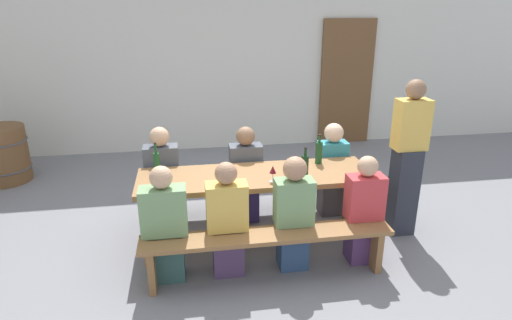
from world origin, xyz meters
The scene contains 20 objects.
ground_plane centered at (0.00, 0.00, 0.00)m, with size 24.00×24.00×0.00m, color slate.
back_wall centered at (0.00, 3.25, 1.60)m, with size 14.00×0.20×3.20m, color silver.
wooden_door centered at (2.07, 3.11, 1.05)m, with size 0.90×0.06×2.10m, color brown.
tasting_table centered at (0.00, 0.00, 0.67)m, with size 2.33×0.70×0.75m.
bench_near centered at (0.00, -0.65, 0.36)m, with size 2.23×0.30×0.45m.
bench_far centered at (0.00, 0.65, 0.36)m, with size 2.23×0.30×0.45m.
wine_bottle_0 centered at (-0.97, 0.19, 0.86)m, with size 0.06×0.06×0.32m.
wine_bottle_1 centered at (0.70, 0.20, 0.87)m, with size 0.07×0.07×0.31m.
wine_bottle_2 centered at (0.43, -0.22, 0.88)m, with size 0.07×0.07×0.33m.
wine_glass_0 centered at (0.13, -0.21, 0.87)m, with size 0.06×0.06×0.16m.
wine_glass_1 centered at (0.31, -0.19, 0.88)m, with size 0.08×0.08×0.18m.
seated_guest_near_0 centered at (-0.89, -0.50, 0.51)m, with size 0.40×0.24×1.08m.
seated_guest_near_1 centered at (-0.34, -0.50, 0.51)m, with size 0.36×0.24×1.08m.
seated_guest_near_2 centered at (0.26, -0.50, 0.53)m, with size 0.35×0.24×1.09m.
seated_guest_near_3 centered at (0.94, -0.50, 0.50)m, with size 0.34×0.24×1.06m.
seated_guest_far_0 centered at (-0.94, 0.50, 0.54)m, with size 0.36×0.24×1.14m.
seated_guest_far_1 centered at (-0.03, 0.50, 0.53)m, with size 0.36×0.24×1.10m.
seated_guest_far_2 centered at (0.96, 0.50, 0.53)m, with size 0.33×0.24×1.09m.
standing_host centered at (1.57, -0.04, 0.81)m, with size 0.33×0.24×1.65m.
wine_barrel centered at (-3.17, 2.16, 0.39)m, with size 0.70×0.70×0.77m.
Camera 1 is at (-0.64, -3.95, 2.37)m, focal length 30.57 mm.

